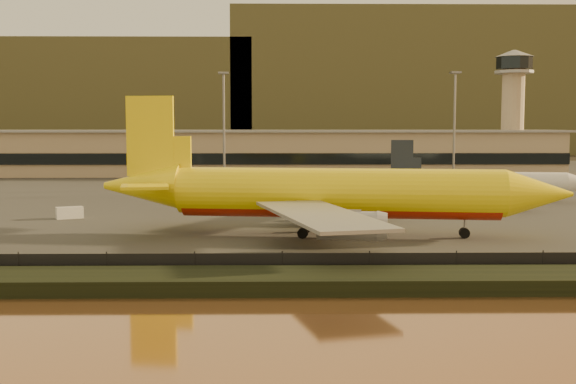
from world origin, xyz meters
name	(u,v)px	position (x,y,z in m)	size (l,w,h in m)	color
ground	(263,254)	(0.00, 0.00, 0.00)	(900.00, 900.00, 0.00)	black
embankment	(259,281)	(0.00, -17.00, 0.70)	(320.00, 7.00, 1.40)	black
tarmac	(270,184)	(0.00, 95.00, 0.10)	(320.00, 220.00, 0.20)	#2D2D2D
perimeter_fence	(260,265)	(0.00, -13.00, 1.30)	(300.00, 0.05, 2.20)	black
terminal_building	(220,153)	(-14.52, 125.55, 6.25)	(202.00, 25.00, 12.60)	tan
control_tower	(513,99)	(70.00, 131.00, 21.66)	(11.20, 11.20, 35.50)	tan
apron_light_masts	(340,118)	(15.00, 75.00, 15.70)	(152.20, 12.20, 25.40)	slate
distant_hills	(238,95)	(-20.74, 340.00, 31.39)	(470.00, 160.00, 70.00)	brown
dhl_cargo_jet	(330,194)	(8.20, 11.88, 5.46)	(58.95, 57.22, 17.61)	yellow
white_narrowbody_jet	(486,183)	(39.94, 53.09, 3.54)	(38.86, 37.54, 11.18)	silver
gse_vehicle_yellow	(335,214)	(10.07, 26.54, 1.20)	(4.43, 1.99, 1.99)	yellow
gse_vehicle_white	(70,213)	(-29.43, 29.26, 1.07)	(3.85, 1.73, 1.73)	silver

